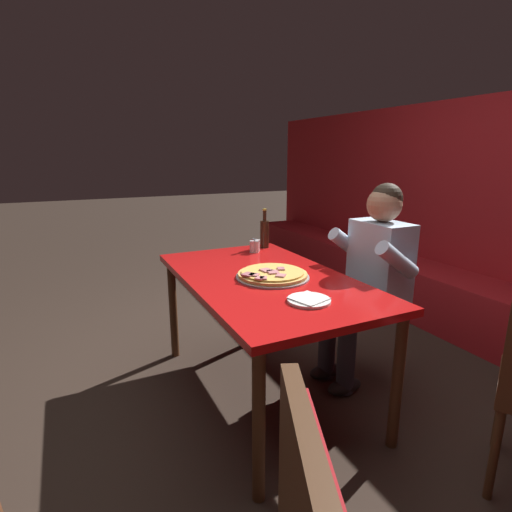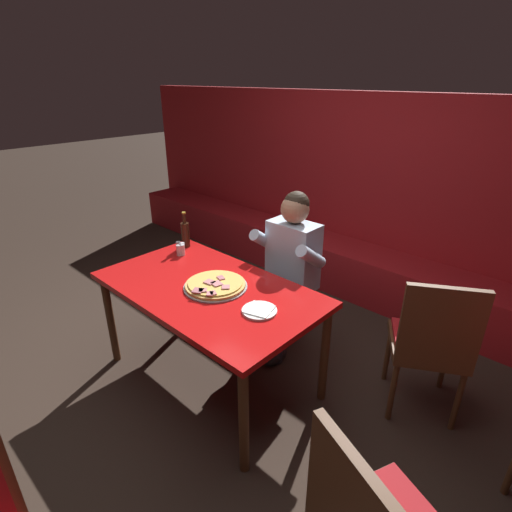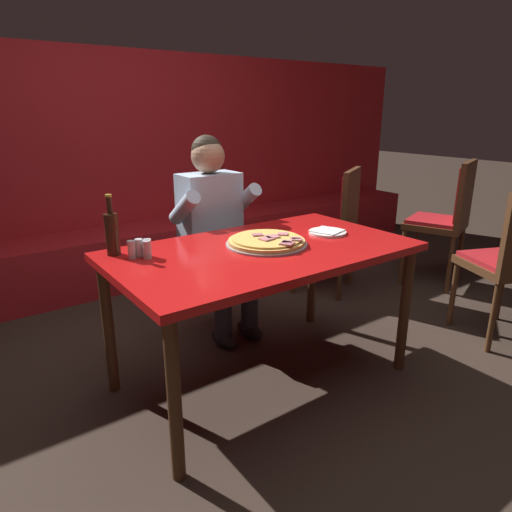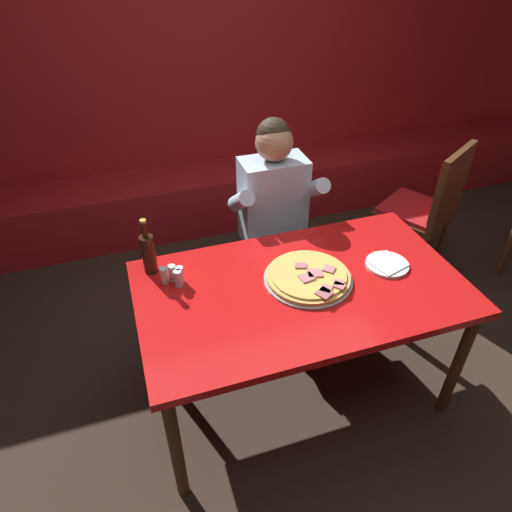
{
  "view_description": "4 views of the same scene",
  "coord_description": "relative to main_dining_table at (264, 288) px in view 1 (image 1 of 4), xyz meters",
  "views": [
    {
      "loc": [
        1.97,
        -1.0,
        1.45
      ],
      "look_at": [
        -0.17,
        0.03,
        0.83
      ],
      "focal_mm": 28.0,
      "sensor_mm": 36.0,
      "label": 1
    },
    {
      "loc": [
        1.81,
        -1.47,
        2.03
      ],
      "look_at": [
        0.18,
        0.27,
        0.95
      ],
      "focal_mm": 28.0,
      "sensor_mm": 36.0,
      "label": 2
    },
    {
      "loc": [
        -1.32,
        -1.77,
        1.43
      ],
      "look_at": [
        -0.03,
        0.02,
        0.71
      ],
      "focal_mm": 32.0,
      "sensor_mm": 36.0,
      "label": 3
    },
    {
      "loc": [
        -0.71,
        -1.47,
        2.14
      ],
      "look_at": [
        -0.13,
        0.28,
        0.76
      ],
      "focal_mm": 32.0,
      "sensor_mm": 36.0,
      "label": 4
    }
  ],
  "objects": [
    {
      "name": "booth_wall_panel",
      "position": [
        0.0,
        2.18,
        0.27
      ],
      "size": [
        6.8,
        0.16,
        1.9
      ],
      "primitive_type": "cube",
      "color": "#A3191E",
      "rests_on": "ground_plane"
    },
    {
      "name": "shaker_black_pepper",
      "position": [
        -0.54,
        0.18,
        0.11
      ],
      "size": [
        0.04,
        0.04,
        0.09
      ],
      "color": "silver",
      "rests_on": "main_dining_table"
    },
    {
      "name": "shaker_oregano",
      "position": [
        -0.6,
        0.22,
        0.11
      ],
      "size": [
        0.04,
        0.04,
        0.09
      ],
      "color": "silver",
      "rests_on": "main_dining_table"
    },
    {
      "name": "beer_bottle",
      "position": [
        -0.65,
        0.33,
        0.19
      ],
      "size": [
        0.07,
        0.07,
        0.29
      ],
      "color": "black",
      "rests_on": "main_dining_table"
    },
    {
      "name": "pizza",
      "position": [
        0.05,
        0.03,
        0.09
      ],
      "size": [
        0.42,
        0.42,
        0.05
      ],
      "color": "#9E9EA3",
      "rests_on": "main_dining_table"
    },
    {
      "name": "booth_bench",
      "position": [
        0.0,
        1.86,
        -0.45
      ],
      "size": [
        6.46,
        0.48,
        0.46
      ],
      "primitive_type": "cube",
      "color": "#A3191E",
      "rests_on": "ground_plane"
    },
    {
      "name": "main_dining_table",
      "position": [
        0.0,
        0.0,
        0.0
      ],
      "size": [
        1.52,
        0.87,
        0.76
      ],
      "color": "#4C2D19",
      "rests_on": "ground_plane"
    },
    {
      "name": "shaker_parmesan",
      "position": [
        -0.56,
        0.23,
        0.11
      ],
      "size": [
        0.04,
        0.04,
        0.09
      ],
      "color": "silver",
      "rests_on": "main_dining_table"
    },
    {
      "name": "diner_seated_blue_shirt",
      "position": [
        0.13,
        0.66,
        0.02
      ],
      "size": [
        0.53,
        0.53,
        1.27
      ],
      "color": "black",
      "rests_on": "ground_plane"
    },
    {
      "name": "ground_plane",
      "position": [
        0.0,
        0.0,
        -0.68
      ],
      "size": [
        24.0,
        24.0,
        0.0
      ],
      "primitive_type": "plane",
      "color": "#33261E"
    },
    {
      "name": "plate_white_paper",
      "position": [
        0.46,
        0.01,
        0.08
      ],
      "size": [
        0.21,
        0.21,
        0.02
      ],
      "color": "white",
      "rests_on": "main_dining_table"
    },
    {
      "name": "shaker_red_pepper_flakes",
      "position": [
        -0.53,
        0.2,
        0.11
      ],
      "size": [
        0.04,
        0.04,
        0.09
      ],
      "color": "silver",
      "rests_on": "main_dining_table"
    }
  ]
}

